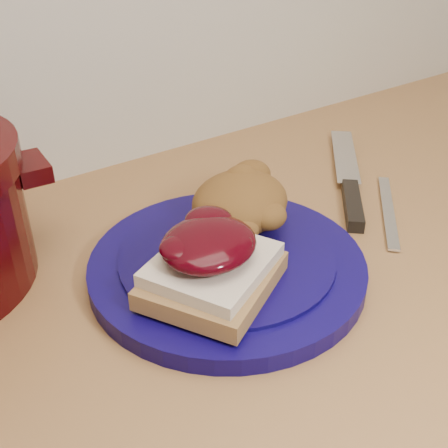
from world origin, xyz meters
TOP-DOWN VIEW (x-y plane):
  - plate at (-0.05, 1.48)m, footprint 0.39×0.39m
  - sandwich at (-0.09, 1.45)m, footprint 0.16×0.16m
  - stuffing_mound at (-0.00, 1.53)m, footprint 0.15×0.14m
  - chef_knife at (0.19, 1.53)m, footprint 0.22×0.24m
  - butter_knife at (0.20, 1.47)m, footprint 0.14×0.14m

SIDE VIEW (x-z plane):
  - butter_knife at x=0.20m, z-range 0.90..0.91m
  - chef_knife at x=0.19m, z-range 0.90..0.92m
  - plate at x=-0.05m, z-range 0.90..0.92m
  - sandwich at x=-0.09m, z-range 0.92..0.98m
  - stuffing_mound at x=0.00m, z-range 0.92..0.98m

